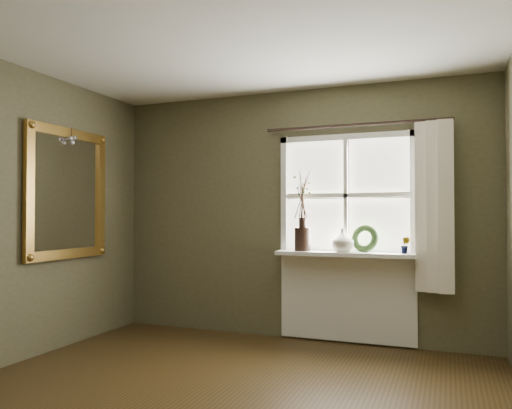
{
  "coord_description": "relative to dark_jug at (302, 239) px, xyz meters",
  "views": [
    {
      "loc": [
        1.51,
        -2.78,
        1.28
      ],
      "look_at": [
        -0.16,
        1.55,
        1.38
      ],
      "focal_mm": 35.0,
      "sensor_mm": 36.0,
      "label": 1
    }
  ],
  "objects": [
    {
      "name": "ceiling",
      "position": [
        -0.13,
        -2.12,
        1.56
      ],
      "size": [
        4.5,
        4.5,
        0.0
      ],
      "primitive_type": "plane",
      "color": "silver",
      "rests_on": "ground"
    },
    {
      "name": "wall_back",
      "position": [
        -0.13,
        0.18,
        0.26
      ],
      "size": [
        4.0,
        0.1,
        2.6
      ],
      "primitive_type": "cube",
      "color": "brown",
      "rests_on": "ground"
    },
    {
      "name": "window_frame",
      "position": [
        0.42,
        0.11,
        0.44
      ],
      "size": [
        1.36,
        0.06,
        1.24
      ],
      "color": "white",
      "rests_on": "wall_back"
    },
    {
      "name": "window_sill",
      "position": [
        0.42,
        0.0,
        -0.14
      ],
      "size": [
        1.36,
        0.26,
        0.04
      ],
      "primitive_type": "cube",
      "color": "white",
      "rests_on": "wall_back"
    },
    {
      "name": "window_apron",
      "position": [
        0.42,
        0.11,
        -0.58
      ],
      "size": [
        1.36,
        0.04,
        0.88
      ],
      "primitive_type": "cube",
      "color": "white",
      "rests_on": "ground"
    },
    {
      "name": "dark_jug",
      "position": [
        0.0,
        0.0,
        0.0
      ],
      "size": [
        0.21,
        0.21,
        0.24
      ],
      "primitive_type": "cylinder",
      "rotation": [
        0.0,
        0.0,
        0.33
      ],
      "color": "black",
      "rests_on": "window_sill"
    },
    {
      "name": "cream_vase",
      "position": [
        0.41,
        0.0,
        -0.0
      ],
      "size": [
        0.27,
        0.27,
        0.23
      ],
      "primitive_type": "imported",
      "rotation": [
        0.0,
        0.0,
        0.23
      ],
      "color": "beige",
      "rests_on": "window_sill"
    },
    {
      "name": "wreath",
      "position": [
        0.62,
        0.04,
        -0.01
      ],
      "size": [
        0.3,
        0.2,
        0.28
      ],
      "primitive_type": "torus",
      "rotation": [
        1.36,
        0.0,
        -0.3
      ],
      "color": "#2D461F",
      "rests_on": "window_sill"
    },
    {
      "name": "potted_plant_left",
      "position": [
        0.0,
        0.0,
        -0.03
      ],
      "size": [
        0.1,
        0.07,
        0.18
      ],
      "primitive_type": "imported",
      "rotation": [
        0.0,
        0.0,
        -0.03
      ],
      "color": "#2D461F",
      "rests_on": "window_sill"
    },
    {
      "name": "potted_plant_right",
      "position": [
        1.0,
        0.0,
        -0.04
      ],
      "size": [
        0.1,
        0.09,
        0.16
      ],
      "primitive_type": "imported",
      "rotation": [
        0.0,
        0.0,
        -0.25
      ],
      "color": "#2D461F",
      "rests_on": "window_sill"
    },
    {
      "name": "curtain",
      "position": [
        1.26,
        0.01,
        0.33
      ],
      "size": [
        0.36,
        0.12,
        1.59
      ],
      "primitive_type": "cube",
      "color": "white",
      "rests_on": "wall_back"
    },
    {
      "name": "curtain_rod",
      "position": [
        0.52,
        0.05,
        1.14
      ],
      "size": [
        1.84,
        0.03,
        0.03
      ],
      "primitive_type": "cylinder",
      "rotation": [
        0.0,
        1.57,
        0.0
      ],
      "color": "black",
      "rests_on": "wall_back"
    },
    {
      "name": "gilt_mirror",
      "position": [
        -2.09,
        -1.02,
        0.46
      ],
      "size": [
        0.1,
        1.07,
        1.27
      ],
      "color": "white",
      "rests_on": "wall_left"
    }
  ]
}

